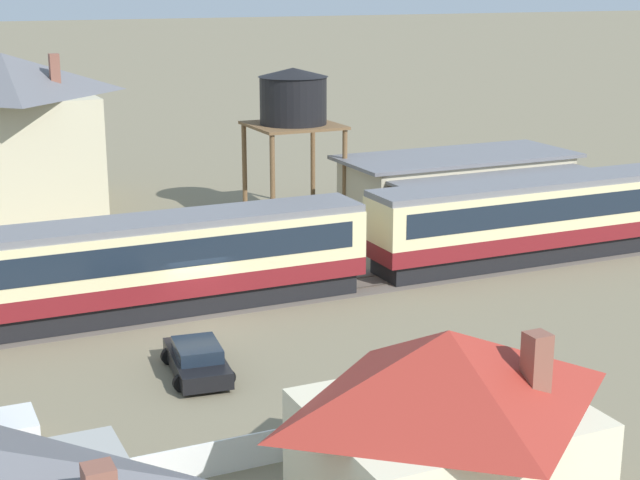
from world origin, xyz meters
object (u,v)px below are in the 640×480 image
(passenger_train, at_px, (174,258))
(station_house_grey_roof, at_px, (7,130))
(station_building, at_px, (457,187))
(parked_car_black, at_px, (197,360))
(cottage_red_roof, at_px, (446,430))
(water_tower, at_px, (293,100))

(passenger_train, bearing_deg, station_house_grey_roof, 99.27)
(station_building, relative_size, parked_car_black, 3.20)
(station_house_grey_roof, bearing_deg, cottage_red_roof, -83.47)
(station_building, bearing_deg, passenger_train, -155.77)
(station_house_grey_roof, relative_size, water_tower, 1.19)
(passenger_train, distance_m, station_building, 21.29)
(water_tower, bearing_deg, station_building, -24.40)
(passenger_train, relative_size, parked_car_black, 12.58)
(station_building, height_order, cottage_red_roof, cottage_red_roof)
(station_building, xyz_separation_m, cottage_red_roof, (-18.26, -28.29, 0.90))
(station_house_grey_roof, height_order, parked_car_black, station_house_grey_roof)
(cottage_red_roof, height_order, parked_car_black, cottage_red_roof)
(passenger_train, bearing_deg, station_building, 24.23)
(station_building, distance_m, cottage_red_roof, 33.69)
(passenger_train, relative_size, station_house_grey_roof, 5.23)
(station_building, bearing_deg, station_house_grey_roof, 149.75)
(station_house_grey_roof, distance_m, cottage_red_roof, 42.05)
(cottage_red_roof, bearing_deg, water_tower, 73.25)
(passenger_train, bearing_deg, cottage_red_roof, -86.63)
(station_building, relative_size, cottage_red_roof, 1.97)
(water_tower, bearing_deg, passenger_train, -130.63)
(station_house_grey_roof, height_order, cottage_red_roof, station_house_grey_roof)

